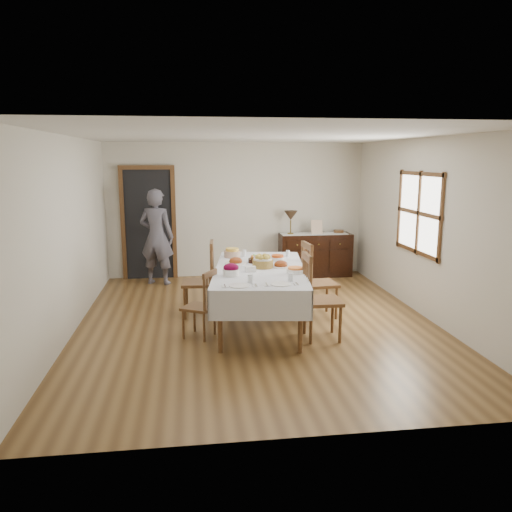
{
  "coord_description": "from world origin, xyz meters",
  "views": [
    {
      "loc": [
        -0.91,
        -6.73,
        2.31
      ],
      "look_at": [
        0.0,
        0.1,
        0.95
      ],
      "focal_mm": 35.0,
      "sensor_mm": 36.0,
      "label": 1
    }
  ],
  "objects": [
    {
      "name": "butter_dish",
      "position": [
        -0.13,
        -0.3,
        0.85
      ],
      "size": [
        0.15,
        0.11,
        0.07
      ],
      "color": "white",
      "rests_on": "dining_table"
    },
    {
      "name": "glass_far_a",
      "position": [
        -0.1,
        0.73,
        0.87
      ],
      "size": [
        0.07,
        0.07,
        0.11
      ],
      "color": "white",
      "rests_on": "dining_table"
    },
    {
      "name": "beet_bowl",
      "position": [
        -0.4,
        -0.51,
        0.9
      ],
      "size": [
        0.21,
        0.21,
        0.16
      ],
      "color": "white",
      "rests_on": "dining_table"
    },
    {
      "name": "runner",
      "position": [
        1.49,
        2.7,
        0.85
      ],
      "size": [
        1.3,
        0.35,
        0.01
      ],
      "color": "silver",
      "rests_on": "sideboard"
    },
    {
      "name": "chair_right_near",
      "position": [
        0.69,
        -0.73,
        0.57
      ],
      "size": [
        0.48,
        0.48,
        1.12
      ],
      "rotation": [
        0.0,
        0.0,
        1.55
      ],
      "color": "brown",
      "rests_on": "ground"
    },
    {
      "name": "deco_bowl",
      "position": [
        2.01,
        2.76,
        0.87
      ],
      "size": [
        0.2,
        0.2,
        0.06
      ],
      "color": "brown",
      "rests_on": "sideboard"
    },
    {
      "name": "setting_left",
      "position": [
        -0.31,
        -0.99,
        0.84
      ],
      "size": [
        0.44,
        0.31,
        0.1
      ],
      "color": "white",
      "rests_on": "dining_table"
    },
    {
      "name": "setting_right",
      "position": [
        0.19,
        -0.99,
        0.84
      ],
      "size": [
        0.44,
        0.31,
        0.1
      ],
      "color": "white",
      "rests_on": "dining_table"
    },
    {
      "name": "casserole_dish",
      "position": [
        0.45,
        -0.46,
        0.86
      ],
      "size": [
        0.24,
        0.24,
        0.08
      ],
      "color": "white",
      "rests_on": "dining_table"
    },
    {
      "name": "chair_left_far",
      "position": [
        -0.76,
        0.45,
        0.56
      ],
      "size": [
        0.49,
        0.49,
        1.11
      ],
      "rotation": [
        0.0,
        0.0,
        -1.64
      ],
      "color": "brown",
      "rests_on": "ground"
    },
    {
      "name": "dining_table",
      "position": [
        0.03,
        -0.11,
        0.72
      ],
      "size": [
        1.52,
        2.53,
        0.82
      ],
      "rotation": [
        0.0,
        0.0,
        -0.13
      ],
      "color": "silver",
      "rests_on": "ground"
    },
    {
      "name": "ground",
      "position": [
        0.0,
        0.0,
        0.0
      ],
      "size": [
        6.0,
        6.0,
        0.0
      ],
      "primitive_type": "plane",
      "color": "brown"
    },
    {
      "name": "sideboard",
      "position": [
        1.53,
        2.72,
        0.42
      ],
      "size": [
        1.41,
        0.51,
        0.84
      ],
      "color": "black",
      "rests_on": "ground"
    },
    {
      "name": "ham_platter_a",
      "position": [
        -0.28,
        0.23,
        0.85
      ],
      "size": [
        0.32,
        0.32,
        0.11
      ],
      "color": "white",
      "rests_on": "dining_table"
    },
    {
      "name": "table_lamp",
      "position": [
        1.02,
        2.7,
        1.2
      ],
      "size": [
        0.26,
        0.26,
        0.46
      ],
      "color": "brown",
      "rests_on": "sideboard"
    },
    {
      "name": "egg_basket",
      "position": [
        0.04,
        0.28,
        0.86
      ],
      "size": [
        0.27,
        0.27,
        0.11
      ],
      "color": "black",
      "rests_on": "dining_table"
    },
    {
      "name": "carrot_bowl",
      "position": [
        0.36,
        0.37,
        0.86
      ],
      "size": [
        0.2,
        0.2,
        0.08
      ],
      "color": "white",
      "rests_on": "dining_table"
    },
    {
      "name": "chair_right_far",
      "position": [
        0.9,
        0.17,
        0.56
      ],
      "size": [
        0.5,
        0.5,
        1.11
      ],
      "rotation": [
        0.0,
        0.0,
        1.67
      ],
      "color": "brown",
      "rests_on": "ground"
    },
    {
      "name": "person",
      "position": [
        -1.53,
        2.48,
        0.94
      ],
      "size": [
        0.68,
        0.55,
        1.89
      ],
      "primitive_type": "imported",
      "rotation": [
        0.0,
        0.0,
        2.8
      ],
      "color": "#53505C",
      "rests_on": "ground"
    },
    {
      "name": "glass_far_b",
      "position": [
        0.57,
        0.66,
        0.87
      ],
      "size": [
        0.06,
        0.06,
        0.1
      ],
      "color": "white",
      "rests_on": "dining_table"
    },
    {
      "name": "pineapple_bowl",
      "position": [
        -0.28,
        0.72,
        0.88
      ],
      "size": [
        0.25,
        0.25,
        0.14
      ],
      "color": "tan",
      "rests_on": "dining_table"
    },
    {
      "name": "bread_basket",
      "position": [
        0.07,
        -0.07,
        0.9
      ],
      "size": [
        0.29,
        0.29,
        0.19
      ],
      "color": "olive",
      "rests_on": "dining_table"
    },
    {
      "name": "chair_left_near",
      "position": [
        -0.78,
        -0.48,
        0.45
      ],
      "size": [
        0.51,
        0.51,
        0.9
      ],
      "rotation": [
        0.0,
        0.0,
        -2.08
      ],
      "color": "brown",
      "rests_on": "ground"
    },
    {
      "name": "room_shell",
      "position": [
        -0.15,
        0.42,
        1.64
      ],
      "size": [
        5.02,
        6.02,
        2.65
      ],
      "color": "silver",
      "rests_on": "ground"
    },
    {
      "name": "picture_frame",
      "position": [
        1.53,
        2.64,
        0.98
      ],
      "size": [
        0.22,
        0.08,
        0.28
      ],
      "color": "#D0AF92",
      "rests_on": "sideboard"
    },
    {
      "name": "ham_platter_b",
      "position": [
        0.33,
        -0.07,
        0.85
      ],
      "size": [
        0.28,
        0.28,
        0.11
      ],
      "color": "white",
      "rests_on": "dining_table"
    }
  ]
}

